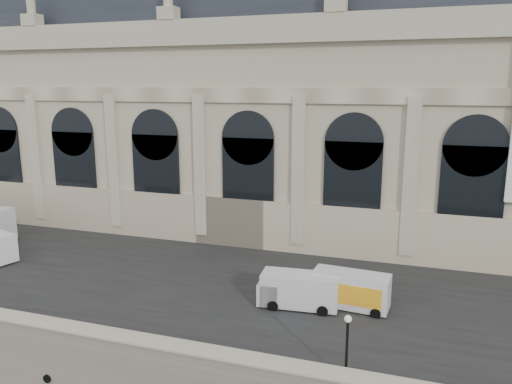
# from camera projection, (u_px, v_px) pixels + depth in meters

# --- Properties ---
(quay) EXTENTS (160.00, 70.00, 6.00)m
(quay) POSITION_uv_depth(u_px,v_px,m) (314.00, 242.00, 61.36)
(quay) COLOR gray
(quay) RESTS_ON ground
(street) EXTENTS (160.00, 24.00, 0.06)m
(street) POSITION_uv_depth(u_px,v_px,m) (263.00, 281.00, 41.22)
(street) COLOR #2D2D2D
(street) RESTS_ON quay
(parapet) EXTENTS (160.00, 1.40, 1.21)m
(parapet) POSITION_uv_depth(u_px,v_px,m) (193.00, 357.00, 28.65)
(parapet) COLOR gray
(parapet) RESTS_ON quay
(museum) EXTENTS (69.00, 18.70, 29.10)m
(museum) POSITION_uv_depth(u_px,v_px,m) (258.00, 105.00, 55.84)
(museum) COLOR #C4B397
(museum) RESTS_ON quay
(van_c) EXTENTS (5.94, 2.78, 2.57)m
(van_c) POSITION_uv_depth(u_px,v_px,m) (295.00, 290.00, 36.28)
(van_c) COLOR silver
(van_c) RESTS_ON quay
(box_truck) EXTENTS (6.73, 2.79, 2.65)m
(box_truck) POSITION_uv_depth(u_px,v_px,m) (345.00, 290.00, 36.30)
(box_truck) COLOR silver
(box_truck) RESTS_ON quay
(lamp_right) EXTENTS (0.40, 0.40, 3.95)m
(lamp_right) POSITION_uv_depth(u_px,v_px,m) (347.00, 349.00, 26.87)
(lamp_right) COLOR black
(lamp_right) RESTS_ON quay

